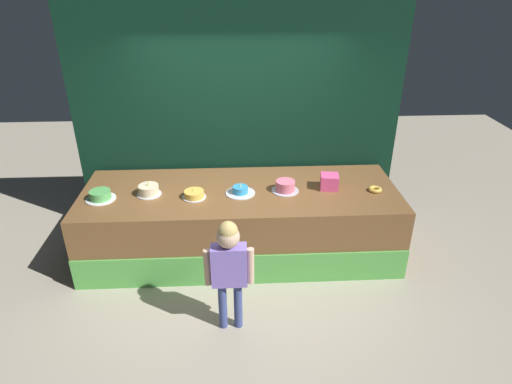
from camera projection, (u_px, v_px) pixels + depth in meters
The scene contains 11 objects.
ground_plane at pixel (243, 283), 4.88m from camera, with size 12.00×12.00×0.00m, color #ADA38E.
stage_platform at pixel (241, 221), 5.26m from camera, with size 3.68×1.32×0.84m.
curtain_backdrop at pixel (238, 114), 5.42m from camera, with size 4.06×0.08×3.06m, color black.
child_figure at pixel (229, 262), 3.95m from camera, with size 0.46×0.21×1.19m.
pink_box at pixel (329, 182), 5.08m from camera, with size 0.20×0.19×0.17m, color #F95396.
donut at pixel (375, 189), 5.04m from camera, with size 0.15×0.15×0.04m, color #F2BF4C.
cake_far_left at pixel (100, 195), 4.85m from camera, with size 0.33×0.33×0.10m.
cake_left at pixel (149, 190), 4.95m from camera, with size 0.28×0.28×0.18m.
cake_center at pixel (194, 194), 4.89m from camera, with size 0.27×0.27×0.13m.
cake_right at pixel (240, 191), 4.98m from camera, with size 0.34×0.34×0.14m.
cake_far_right at pixel (285, 186), 5.02m from camera, with size 0.31×0.31×0.13m.
Camera 1 is at (-0.05, -3.87, 3.14)m, focal length 30.57 mm.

